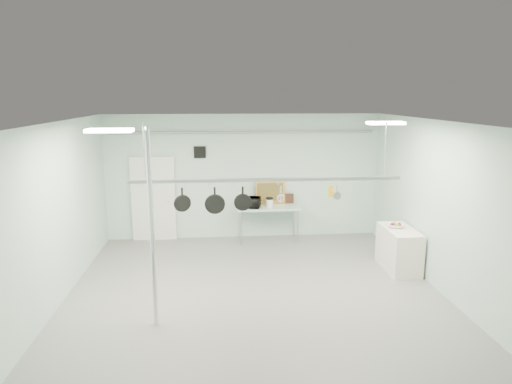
{
  "coord_description": "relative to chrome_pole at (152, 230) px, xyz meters",
  "views": [
    {
      "loc": [
        -0.67,
        -7.53,
        3.66
      ],
      "look_at": [
        0.07,
        1.0,
        1.83
      ],
      "focal_mm": 32.0,
      "sensor_mm": 36.0,
      "label": 1
    }
  ],
  "objects": [
    {
      "name": "saucepan",
      "position": [
        3.16,
        0.9,
        0.36
      ],
      "size": [
        0.15,
        0.1,
        0.24
      ],
      "primitive_type": null,
      "rotation": [
        0.0,
        0.0,
        -0.19
      ],
      "color": "silver",
      "rests_on": "pot_rack"
    },
    {
      "name": "ceiling",
      "position": [
        1.7,
        0.6,
        1.59
      ],
      "size": [
        7.0,
        8.0,
        0.02
      ],
      "primitive_type": "cube",
      "color": "silver",
      "rests_on": "back_wall"
    },
    {
      "name": "prep_table",
      "position": [
        2.3,
        4.2,
        -0.77
      ],
      "size": [
        1.6,
        0.7,
        0.91
      ],
      "color": "#A4C2B5",
      "rests_on": "floor"
    },
    {
      "name": "light_panel_left",
      "position": [
        -0.5,
        -0.2,
        1.56
      ],
      "size": [
        0.65,
        0.3,
        0.05
      ],
      "primitive_type": "cube",
      "color": "white",
      "rests_on": "ceiling"
    },
    {
      "name": "wall_vent",
      "position": [
        0.6,
        4.57,
        0.65
      ],
      "size": [
        0.3,
        0.04,
        0.3
      ],
      "primitive_type": "cube",
      "color": "black",
      "rests_on": "back_wall"
    },
    {
      "name": "right_wall",
      "position": [
        5.19,
        0.6,
        0.0
      ],
      "size": [
        0.02,
        8.0,
        3.2
      ],
      "primitive_type": "cube",
      "color": "#A6C8BC",
      "rests_on": "floor"
    },
    {
      "name": "microwave",
      "position": [
        1.84,
        4.1,
        -0.56
      ],
      "size": [
        0.55,
        0.44,
        0.27
      ],
      "primitive_type": "imported",
      "rotation": [
        0.0,
        0.0,
        2.88
      ],
      "color": "black",
      "rests_on": "prep_table"
    },
    {
      "name": "conduit_pipe",
      "position": [
        1.7,
        4.5,
        1.15
      ],
      "size": [
        6.6,
        0.07,
        0.07
      ],
      "primitive_type": "cylinder",
      "rotation": [
        0.0,
        1.57,
        0.0
      ],
      "color": "gray",
      "rests_on": "back_wall"
    },
    {
      "name": "painting_small",
      "position": [
        2.84,
        4.5,
        -0.57
      ],
      "size": [
        0.3,
        0.09,
        0.25
      ],
      "primitive_type": "cube",
      "rotation": [
        -0.17,
        0.0,
        -0.01
      ],
      "color": "#341A12",
      "rests_on": "prep_table"
    },
    {
      "name": "whisk",
      "position": [
        2.14,
        0.9,
        0.34
      ],
      "size": [
        0.18,
        0.18,
        0.28
      ],
      "primitive_type": null,
      "rotation": [
        0.0,
        0.0,
        0.42
      ],
      "color": "#B0AFB4",
      "rests_on": "pot_rack"
    },
    {
      "name": "pot_rack",
      "position": [
        1.9,
        0.9,
        0.63
      ],
      "size": [
        4.8,
        0.06,
        1.0
      ],
      "color": "#B7B7BC",
      "rests_on": "ceiling"
    },
    {
      "name": "door",
      "position": [
        -0.6,
        4.54,
        -0.55
      ],
      "size": [
        1.1,
        0.1,
        2.2
      ],
      "primitive_type": "cube",
      "color": "silver",
      "rests_on": "floor"
    },
    {
      "name": "back_wall",
      "position": [
        1.7,
        4.59,
        0.0
      ],
      "size": [
        7.0,
        0.02,
        3.2
      ],
      "primitive_type": "cube",
      "color": "#A6C8BC",
      "rests_on": "floor"
    },
    {
      "name": "skillet_left",
      "position": [
        0.41,
        0.9,
        0.28
      ],
      "size": [
        0.31,
        0.15,
        0.41
      ],
      "primitive_type": null,
      "rotation": [
        0.0,
        0.0,
        0.3
      ],
      "color": "black",
      "rests_on": "pot_rack"
    },
    {
      "name": "skillet_mid",
      "position": [
        0.98,
        0.9,
        0.24
      ],
      "size": [
        0.36,
        0.07,
        0.48
      ],
      "primitive_type": null,
      "rotation": [
        0.0,
        0.0,
        0.02
      ],
      "color": "black",
      "rests_on": "pot_rack"
    },
    {
      "name": "fruit_bowl",
      "position": [
        4.79,
        2.1,
        -0.66
      ],
      "size": [
        0.42,
        0.42,
        0.08
      ],
      "primitive_type": "imported",
      "rotation": [
        0.0,
        0.0,
        -0.32
      ],
      "color": "white",
      "rests_on": "side_cabinet"
    },
    {
      "name": "chrome_pole",
      "position": [
        0.0,
        0.0,
        0.0
      ],
      "size": [
        0.08,
        0.08,
        3.2
      ],
      "primitive_type": "cylinder",
      "color": "silver",
      "rests_on": "floor"
    },
    {
      "name": "painting_large",
      "position": [
        2.38,
        4.5,
        -0.41
      ],
      "size": [
        0.79,
        0.17,
        0.58
      ],
      "primitive_type": "cube",
      "rotation": [
        -0.14,
        0.0,
        0.05
      ],
      "color": "gold",
      "rests_on": "prep_table"
    },
    {
      "name": "skillet_right",
      "position": [
        1.47,
        0.9,
        0.28
      ],
      "size": [
        0.31,
        0.07,
        0.42
      ],
      "primitive_type": null,
      "rotation": [
        0.0,
        0.0,
        -0.02
      ],
      "color": "black",
      "rests_on": "pot_rack"
    },
    {
      "name": "fruit_cluster",
      "position": [
        4.79,
        2.1,
        -0.62
      ],
      "size": [
        0.24,
        0.24,
        0.09
      ],
      "primitive_type": null,
      "color": "#AD110F",
      "rests_on": "fruit_bowl"
    },
    {
      "name": "side_cabinet",
      "position": [
        4.85,
        2.0,
        -1.15
      ],
      "size": [
        0.6,
        1.2,
        0.9
      ],
      "primitive_type": "cube",
      "color": "silver",
      "rests_on": "floor"
    },
    {
      "name": "grater",
      "position": [
        3.05,
        0.9,
        0.37
      ],
      "size": [
        0.1,
        0.03,
        0.23
      ],
      "primitive_type": null,
      "rotation": [
        0.0,
        0.0,
        -0.17
      ],
      "color": "yellow",
      "rests_on": "pot_rack"
    },
    {
      "name": "light_panel_right",
      "position": [
        4.1,
        1.2,
        1.56
      ],
      "size": [
        0.65,
        0.3,
        0.05
      ],
      "primitive_type": "cube",
      "color": "white",
      "rests_on": "ceiling"
    },
    {
      "name": "coffee_canister",
      "position": [
        2.32,
        4.11,
        -0.59
      ],
      "size": [
        0.19,
        0.19,
        0.2
      ],
      "primitive_type": "cylinder",
      "rotation": [
        0.0,
        0.0,
        -0.1
      ],
      "color": "silver",
      "rests_on": "prep_table"
    },
    {
      "name": "floor",
      "position": [
        1.7,
        0.6,
        -1.6
      ],
      "size": [
        8.0,
        8.0,
        0.0
      ],
      "primitive_type": "plane",
      "color": "gray",
      "rests_on": "ground"
    }
  ]
}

